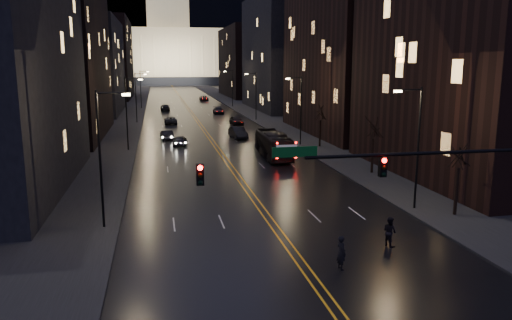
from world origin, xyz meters
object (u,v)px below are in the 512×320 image
receding_car_a (238,133)px  pedestrian_b (390,232)px  bus (273,145)px  pedestrian_a (341,253)px  traffic_signal (427,175)px  oncoming_car_b (167,135)px  oncoming_car_a (180,141)px

receding_car_a → pedestrian_b: 44.28m
bus → receding_car_a: size_ratio=2.10×
pedestrian_a → receding_car_a: bearing=-11.9°
traffic_signal → pedestrian_a: (-4.08, 0.83, -4.18)m
oncoming_car_b → receding_car_a: 10.11m
oncoming_car_a → oncoming_car_b: (-1.58, 5.47, 0.01)m
pedestrian_b → bus: bearing=-17.8°
oncoming_car_a → receding_car_a: 9.80m
bus → oncoming_car_b: bus is taller
pedestrian_a → bus: bearing=-16.1°
oncoming_car_b → bus: bearing=121.1°
traffic_signal → pedestrian_b: size_ratio=9.75×
oncoming_car_b → pedestrian_a: pedestrian_a is taller
traffic_signal → oncoming_car_a: size_ratio=4.29×
pedestrian_b → oncoming_car_b: bearing=-3.3°
pedestrian_b → receding_car_a: bearing=-15.8°
oncoming_car_b → pedestrian_a: 48.20m
bus → pedestrian_a: bus is taller
oncoming_car_b → pedestrian_b: 46.42m
oncoming_car_b → pedestrian_a: (7.96, -47.54, 0.22)m
bus → pedestrian_b: size_ratio=5.91×
bus → oncoming_car_b: size_ratio=2.47×
oncoming_car_b → receding_car_a: bearing=171.1°
bus → oncoming_car_b: (-11.73, 15.81, -0.76)m
oncoming_car_a → oncoming_car_b: size_ratio=0.95×
bus → oncoming_car_a: size_ratio=2.60×
bus → pedestrian_b: bus is taller
bus → receding_car_a: bearing=97.6°
traffic_signal → receding_car_a: size_ratio=3.46×
bus → pedestrian_b: bearing=-88.0°
receding_car_a → pedestrian_b: bearing=-93.2°
bus → receding_car_a: bus is taller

